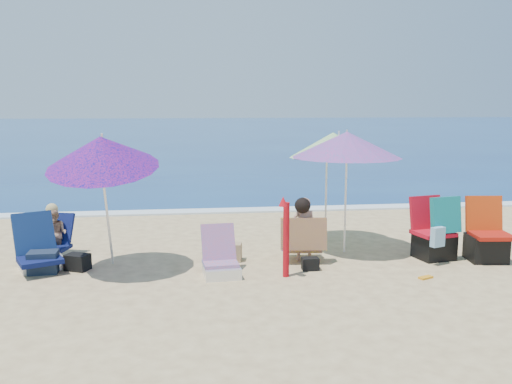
{
  "coord_description": "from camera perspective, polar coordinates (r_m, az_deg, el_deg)",
  "views": [
    {
      "loc": [
        -1.3,
        -6.95,
        2.39
      ],
      "look_at": [
        -0.3,
        1.0,
        1.1
      ],
      "focal_mm": 38.51,
      "sensor_mm": 36.0,
      "label": 1
    }
  ],
  "objects": [
    {
      "name": "ground",
      "position": [
        7.47,
        3.29,
        -9.54
      ],
      "size": [
        120.0,
        120.0,
        0.0
      ],
      "color": "#D8BC84",
      "rests_on": "ground"
    },
    {
      "name": "sea",
      "position": [
        52.03,
        -5.79,
        6.44
      ],
      "size": [
        120.0,
        80.0,
        0.12
      ],
      "color": "navy",
      "rests_on": "ground"
    },
    {
      "name": "foam",
      "position": [
        12.35,
        -1.0,
        -1.91
      ],
      "size": [
        120.0,
        0.5,
        0.04
      ],
      "color": "white",
      "rests_on": "ground"
    },
    {
      "name": "umbrella_turquoise",
      "position": [
        8.84,
        9.41,
        4.87
      ],
      "size": [
        1.74,
        1.74,
        1.99
      ],
      "color": "white",
      "rests_on": "ground"
    },
    {
      "name": "umbrella_striped",
      "position": [
        9.33,
        7.99,
        4.85
      ],
      "size": [
        1.81,
        1.81,
        1.95
      ],
      "color": "silver",
      "rests_on": "ground"
    },
    {
      "name": "umbrella_blue",
      "position": [
        7.84,
        -15.75,
        4.01
      ],
      "size": [
        1.74,
        1.79,
        2.12
      ],
      "color": "silver",
      "rests_on": "ground"
    },
    {
      "name": "furled_umbrella",
      "position": [
        7.58,
        3.09,
        -4.22
      ],
      "size": [
        0.2,
        0.28,
        1.16
      ],
      "color": "#A50B13",
      "rests_on": "ground"
    },
    {
      "name": "chair_navy",
      "position": [
        8.65,
        -21.62,
        -6.08
      ],
      "size": [
        0.85,
        1.01,
        0.81
      ],
      "color": "#0B1342",
      "rests_on": "ground"
    },
    {
      "name": "chair_rainbow",
      "position": [
        7.8,
        -3.7,
        -7.33
      ],
      "size": [
        0.54,
        0.68,
        0.68
      ],
      "color": "#E75351",
      "rests_on": "ground"
    },
    {
      "name": "camp_chair_left",
      "position": [
        9.17,
        22.81,
        -4.79
      ],
      "size": [
        0.62,
        0.68,
        0.98
      ],
      "color": "#A3160B",
      "rests_on": "ground"
    },
    {
      "name": "camp_chair_right",
      "position": [
        8.97,
        18.1,
        -4.37
      ],
      "size": [
        0.67,
        0.81,
        1.01
      ],
      "color": "red",
      "rests_on": "ground"
    },
    {
      "name": "person_center",
      "position": [
        8.39,
        4.96,
        -4.02
      ],
      "size": [
        0.7,
        0.63,
        1.0
      ],
      "color": "tan",
      "rests_on": "ground"
    },
    {
      "name": "person_left",
      "position": [
        9.18,
        -20.11,
        -4.02
      ],
      "size": [
        0.58,
        0.7,
        0.85
      ],
      "color": "tan",
      "rests_on": "ground"
    },
    {
      "name": "bag_navy_a",
      "position": [
        8.45,
        -21.22,
        -6.81
      ],
      "size": [
        0.41,
        0.31,
        0.31
      ],
      "color": "#172132",
      "rests_on": "ground"
    },
    {
      "name": "bag_black_a",
      "position": [
        8.44,
        -18.04,
        -6.94
      ],
      "size": [
        0.39,
        0.35,
        0.23
      ],
      "color": "black",
      "rests_on": "ground"
    },
    {
      "name": "bag_tan",
      "position": [
        8.5,
        -2.61,
        -6.23
      ],
      "size": [
        0.36,
        0.29,
        0.27
      ],
      "color": "#A1845C",
      "rests_on": "ground"
    },
    {
      "name": "bag_black_b",
      "position": [
        8.08,
        5.66,
        -7.43
      ],
      "size": [
        0.24,
        0.17,
        0.18
      ],
      "color": "black",
      "rests_on": "ground"
    },
    {
      "name": "orange_item",
      "position": [
        8.04,
        17.21,
        -8.48
      ],
      "size": [
        0.23,
        0.17,
        0.03
      ],
      "color": "orange",
      "rests_on": "ground"
    }
  ]
}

